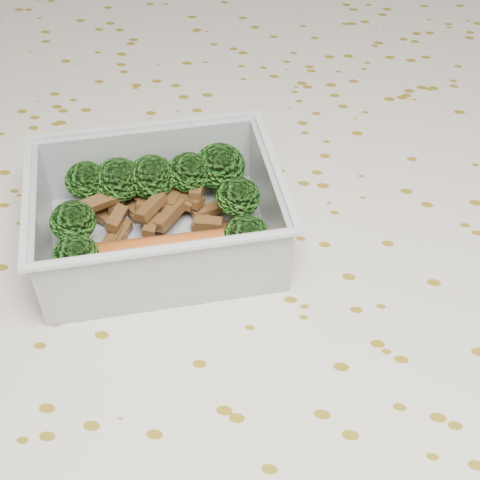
# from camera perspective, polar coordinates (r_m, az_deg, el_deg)

# --- Properties ---
(dining_table) EXTENTS (1.40, 0.90, 0.75)m
(dining_table) POSITION_cam_1_polar(r_m,az_deg,el_deg) (0.54, -0.36, -7.94)
(dining_table) COLOR brown
(dining_table) RESTS_ON ground
(tablecloth) EXTENTS (1.46, 0.96, 0.19)m
(tablecloth) POSITION_cam_1_polar(r_m,az_deg,el_deg) (0.50, -0.38, -4.49)
(tablecloth) COLOR silver
(tablecloth) RESTS_ON dining_table
(lunch_container) EXTENTS (0.21, 0.18, 0.06)m
(lunch_container) POSITION_cam_1_polar(r_m,az_deg,el_deg) (0.47, -6.93, 1.46)
(lunch_container) COLOR silver
(lunch_container) RESTS_ON tablecloth
(broccoli_florets) EXTENTS (0.15, 0.14, 0.04)m
(broccoli_florets) POSITION_cam_1_polar(r_m,az_deg,el_deg) (0.48, -6.79, 3.91)
(broccoli_florets) COLOR #608C3F
(broccoli_florets) RESTS_ON lunch_container
(meat_pile) EXTENTS (0.11, 0.08, 0.03)m
(meat_pile) POSITION_cam_1_polar(r_m,az_deg,el_deg) (0.49, -7.12, 2.56)
(meat_pile) COLOR brown
(meat_pile) RESTS_ON lunch_container
(sausage) EXTENTS (0.14, 0.06, 0.03)m
(sausage) POSITION_cam_1_polar(r_m,az_deg,el_deg) (0.45, -6.01, -1.27)
(sausage) COLOR #CA5A21
(sausage) RESTS_ON lunch_container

